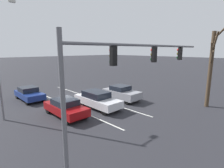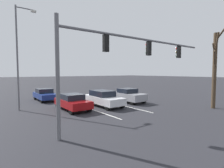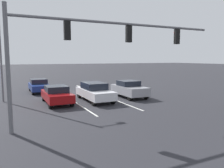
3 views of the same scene
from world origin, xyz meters
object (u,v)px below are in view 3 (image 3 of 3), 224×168
object	(u,v)px
car_maroon_rightlane_front	(57,94)
car_gray_leftlane_front	(129,89)
car_navy_rightlane_second	(39,85)
traffic_signal_gantry	(95,40)
street_lamp_right_shoulder	(2,39)
car_silver_midlane_front	(95,91)

from	to	relation	value
car_maroon_rightlane_front	car_gray_leftlane_front	size ratio (longest dim) A/B	1.05
car_navy_rightlane_second	traffic_signal_gantry	xyz separation A→B (m)	(-1.37, 12.67, 3.77)
car_maroon_rightlane_front	traffic_signal_gantry	xyz separation A→B (m)	(-0.90, 5.98, 3.75)
car_maroon_rightlane_front	street_lamp_right_shoulder	xyz separation A→B (m)	(3.64, -2.53, 4.30)
car_navy_rightlane_second	car_maroon_rightlane_front	bearing A→B (deg)	94.03
car_gray_leftlane_front	traffic_signal_gantry	world-z (taller)	traffic_signal_gantry
car_maroon_rightlane_front	traffic_signal_gantry	size ratio (longest dim) A/B	0.34
car_gray_leftlane_front	traffic_signal_gantry	xyz separation A→B (m)	(5.66, 6.03, 3.71)
car_silver_midlane_front	traffic_signal_gantry	xyz separation A→B (m)	(2.20, 5.82, 3.69)
car_silver_midlane_front	car_navy_rightlane_second	bearing A→B (deg)	-62.48
car_maroon_rightlane_front	traffic_signal_gantry	world-z (taller)	traffic_signal_gantry
car_silver_midlane_front	car_maroon_rightlane_front	xyz separation A→B (m)	(3.10, -0.17, -0.06)
car_silver_midlane_front	car_gray_leftlane_front	xyz separation A→B (m)	(-3.46, -0.21, -0.02)
car_silver_midlane_front	car_gray_leftlane_front	size ratio (longest dim) A/B	1.19
car_gray_leftlane_front	car_navy_rightlane_second	distance (m)	9.67
car_maroon_rightlane_front	street_lamp_right_shoulder	size ratio (longest dim) A/B	0.47
car_silver_midlane_front	car_maroon_rightlane_front	bearing A→B (deg)	-3.12
car_silver_midlane_front	traffic_signal_gantry	size ratio (longest dim) A/B	0.39
street_lamp_right_shoulder	car_navy_rightlane_second	bearing A→B (deg)	-127.31
car_gray_leftlane_front	car_navy_rightlane_second	bearing A→B (deg)	-43.37
car_gray_leftlane_front	car_navy_rightlane_second	xyz separation A→B (m)	(7.03, -6.64, -0.06)
car_silver_midlane_front	street_lamp_right_shoulder	world-z (taller)	street_lamp_right_shoulder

